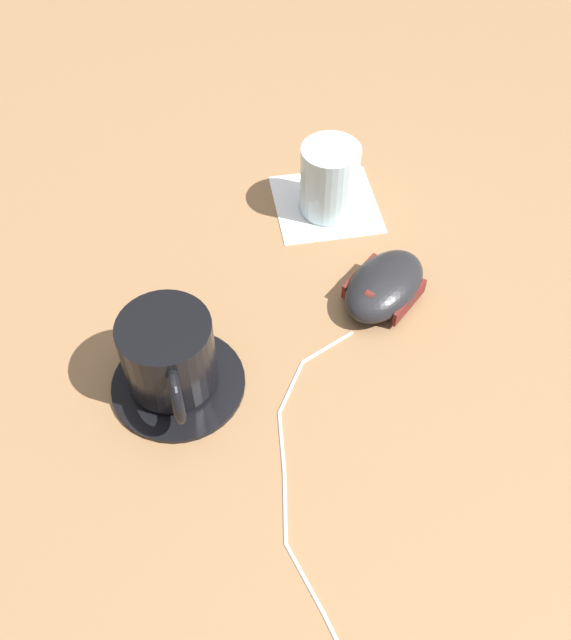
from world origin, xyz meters
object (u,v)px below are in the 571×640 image
saucer (178,382)px  coffee_cup (169,354)px  drinking_glass (330,179)px  computer_mouse (384,286)px

saucer → coffee_cup: bearing=121.6°
saucer → drinking_glass: bearing=24.7°
saucer → computer_mouse: bearing=-5.6°
saucer → drinking_glass: 0.28m
drinking_glass → saucer: bearing=-155.3°
coffee_cup → computer_mouse: coffee_cup is taller
saucer → computer_mouse: size_ratio=1.03×
computer_mouse → drinking_glass: 0.14m
computer_mouse → drinking_glass: bearing=77.0°
computer_mouse → drinking_glass: size_ratio=1.49×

